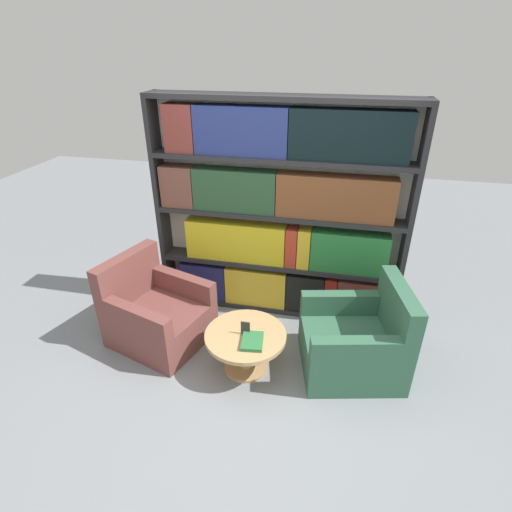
% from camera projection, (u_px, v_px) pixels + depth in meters
% --- Properties ---
extents(ground_plane, '(14.00, 14.00, 0.00)m').
position_uv_depth(ground_plane, '(250.00, 391.00, 3.62)').
color(ground_plane, gray).
extents(bookshelf, '(2.67, 0.30, 2.37)m').
position_uv_depth(bookshelf, '(280.00, 216.00, 4.23)').
color(bookshelf, silver).
rests_on(bookshelf, ground_plane).
extents(armchair_left, '(1.10, 1.04, 0.91)m').
position_uv_depth(armchair_left, '(156.00, 314.00, 4.15)').
color(armchair_left, brown).
rests_on(armchair_left, ground_plane).
extents(armchair_right, '(1.06, 0.99, 0.91)m').
position_uv_depth(armchair_right, '(357.00, 342.00, 3.76)').
color(armchair_right, '#336047').
rests_on(armchair_right, ground_plane).
extents(coffee_table, '(0.76, 0.76, 0.42)m').
position_uv_depth(coffee_table, '(246.00, 344.00, 3.75)').
color(coffee_table, tan).
rests_on(coffee_table, ground_plane).
extents(table_sign, '(0.08, 0.06, 0.14)m').
position_uv_depth(table_sign, '(245.00, 329.00, 3.67)').
color(table_sign, black).
rests_on(table_sign, coffee_table).
extents(stray_book, '(0.22, 0.27, 0.04)m').
position_uv_depth(stray_book, '(252.00, 341.00, 3.58)').
color(stray_book, '#2D703D').
rests_on(stray_book, coffee_table).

